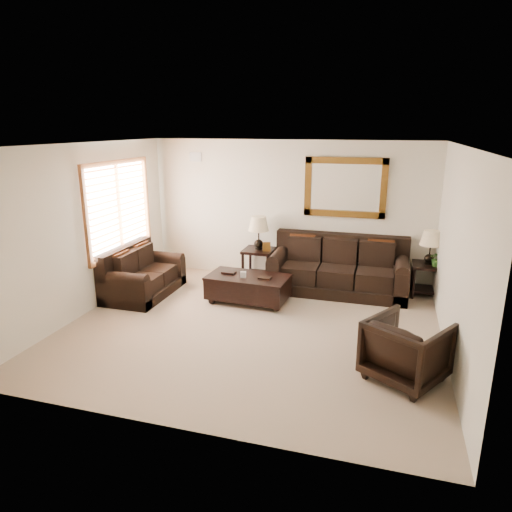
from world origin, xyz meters
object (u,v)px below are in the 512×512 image
(end_table_right, at_px, (430,254))
(coffee_table, at_px, (248,286))
(sofa, at_px, (338,272))
(armchair, at_px, (407,347))
(loveseat, at_px, (141,277))
(end_table_left, at_px, (259,239))

(end_table_right, xyz_separation_m, coffee_table, (-2.98, -1.18, -0.49))
(sofa, relative_size, coffee_table, 1.73)
(armchair, bearing_deg, end_table_right, -66.21)
(end_table_right, distance_m, coffee_table, 3.24)
(loveseat, bearing_deg, coffee_table, -84.88)
(loveseat, height_order, coffee_table, loveseat)
(end_table_left, relative_size, end_table_right, 1.07)
(sofa, xyz_separation_m, end_table_left, (-1.57, 0.15, 0.47))
(loveseat, relative_size, end_table_right, 1.31)
(loveseat, bearing_deg, armchair, -110.63)
(end_table_right, bearing_deg, armchair, -97.87)
(loveseat, relative_size, coffee_table, 1.09)
(sofa, xyz_separation_m, coffee_table, (-1.43, -1.01, -0.07))
(sofa, bearing_deg, armchair, -68.66)
(sofa, bearing_deg, end_table_left, 174.45)
(end_table_right, xyz_separation_m, armchair, (-0.42, -3.06, -0.36))
(coffee_table, xyz_separation_m, armchair, (2.56, -1.88, 0.13))
(sofa, distance_m, end_table_right, 1.62)
(coffee_table, bearing_deg, end_table_left, 100.50)
(end_table_left, height_order, coffee_table, end_table_left)
(sofa, relative_size, armchair, 2.91)
(end_table_left, relative_size, armchair, 1.51)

